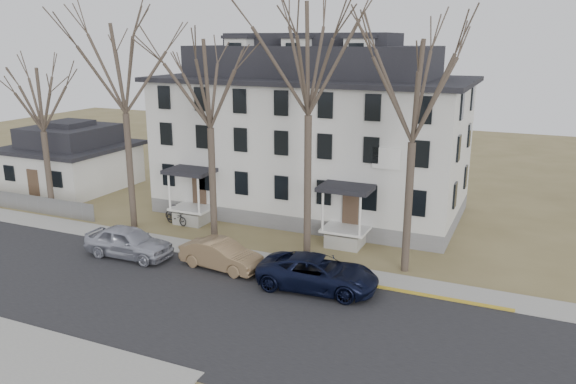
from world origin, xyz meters
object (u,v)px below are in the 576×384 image
at_px(car_silver, 129,242).
at_px(bicycle_right, 178,213).
at_px(small_house, 72,160).
at_px(tree_center, 309,51).
at_px(car_tan, 221,255).
at_px(boarding_house, 312,134).
at_px(tree_mid_right, 415,84).
at_px(car_navy, 318,274).
at_px(bicycle_left, 176,218).
at_px(tree_bungalow, 39,95).
at_px(tree_mid_left, 209,77).
at_px(tree_far_left, 122,62).

bearing_deg(car_silver, bicycle_right, 9.25).
distance_m(small_house, tree_center, 25.41).
bearing_deg(car_tan, tree_center, -35.39).
bearing_deg(boarding_house, tree_mid_right, -43.81).
bearing_deg(boarding_house, car_silver, -115.04).
bearing_deg(small_house, bicycle_right, -17.60).
bearing_deg(car_tan, car_silver, 103.27).
relative_size(car_navy, bicycle_right, 3.17).
height_order(tree_mid_right, bicycle_left, tree_mid_right).
bearing_deg(car_navy, tree_center, 24.92).
bearing_deg(tree_bungalow, car_silver, -23.06).
height_order(tree_mid_left, car_silver, tree_mid_left).
distance_m(tree_mid_left, car_navy, 12.64).
distance_m(small_house, tree_bungalow, 9.43).
height_order(tree_mid_left, car_tan, tree_mid_left).
relative_size(tree_center, bicycle_right, 8.04).
relative_size(car_tan, car_navy, 0.78).
height_order(boarding_house, tree_far_left, tree_far_left).
bearing_deg(boarding_house, tree_center, -69.80).
distance_m(tree_far_left, tree_bungalow, 7.34).
relative_size(tree_far_left, car_navy, 2.37).
xyz_separation_m(boarding_house, tree_mid_right, (8.50, -8.15, 4.22)).
distance_m(tree_mid_left, bicycle_right, 10.11).
relative_size(tree_mid_right, car_navy, 2.20).
bearing_deg(bicycle_left, tree_bungalow, 111.40).
bearing_deg(bicycle_left, tree_far_left, 133.93).
bearing_deg(bicycle_left, bicycle_right, 37.74).
height_order(boarding_house, tree_mid_right, tree_mid_right).
height_order(small_house, tree_center, tree_center).
xyz_separation_m(boarding_house, tree_center, (3.00, -8.15, 5.71)).
xyz_separation_m(tree_far_left, tree_mid_left, (6.00, 0.00, -0.74)).
height_order(small_house, tree_mid_left, tree_mid_left).
height_order(car_tan, bicycle_left, car_tan).
bearing_deg(tree_bungalow, car_tan, -13.26).
xyz_separation_m(tree_bungalow, car_navy, (21.17, -3.97, -7.31)).
bearing_deg(boarding_house, tree_mid_left, -110.20).
height_order(small_house, car_navy, small_house).
relative_size(small_house, tree_far_left, 0.63).
xyz_separation_m(car_silver, bicycle_left, (-0.86, 5.72, -0.38)).
distance_m(boarding_house, car_silver, 14.50).
distance_m(tree_mid_right, tree_bungalow, 24.54).
bearing_deg(bicycle_right, car_navy, -130.32).
relative_size(small_house, car_navy, 1.50).
xyz_separation_m(tree_bungalow, car_tan, (15.67, -3.69, -7.37)).
xyz_separation_m(tree_far_left, tree_bungalow, (-7.00, 0.00, -2.22)).
xyz_separation_m(tree_far_left, tree_mid_right, (17.50, 0.00, -0.74)).
bearing_deg(car_navy, small_house, 64.26).
height_order(tree_center, car_silver, tree_center).
height_order(tree_far_left, tree_mid_left, tree_far_left).
relative_size(boarding_house, bicycle_right, 11.37).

